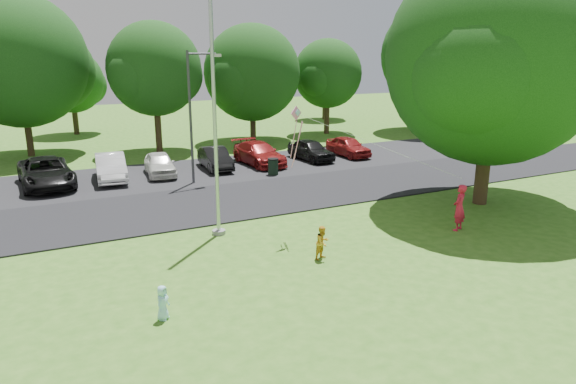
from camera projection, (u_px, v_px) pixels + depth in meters
name	position (u px, v px, depth m)	size (l,w,h in m)	color
ground	(372.00, 264.00, 16.68)	(120.00, 120.00, 0.00)	#376C1C
park_road	(261.00, 197.00, 24.43)	(60.00, 6.00, 0.06)	black
parking_strip	(216.00, 170.00, 30.04)	(42.00, 7.00, 0.06)	black
flagpole	(215.00, 124.00, 18.38)	(0.50, 0.50, 10.00)	#B7BABF
street_lamp	(195.00, 105.00, 26.07)	(1.90, 0.50, 6.78)	#3F3F44
trash_can	(273.00, 167.00, 28.66)	(0.61, 0.61, 0.97)	black
big_tree	(494.00, 63.00, 21.73)	(9.77, 9.22, 11.08)	#332316
tree_row	(194.00, 66.00, 36.77)	(64.35, 11.94, 10.88)	#332316
horizon_trees	(191.00, 80.00, 46.53)	(77.46, 7.20, 7.02)	#332316
parked_cars	(193.00, 160.00, 29.31)	(20.32, 5.38, 1.45)	black
woman	(459.00, 208.00, 19.68)	(0.66, 0.44, 1.82)	red
child_yellow	(323.00, 243.00, 17.00)	(0.55, 0.43, 1.14)	gold
child_blue	(163.00, 303.00, 13.13)	(0.45, 0.30, 0.93)	#A6EFFF
kite	(302.00, 128.00, 18.28)	(6.15, 2.52, 2.78)	pink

